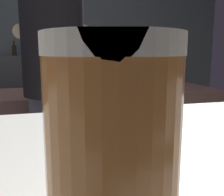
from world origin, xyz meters
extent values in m
cube|color=#474E51|center=(0.00, 2.20, 1.35)|extent=(5.20, 0.10, 2.70)
cube|color=#4D3531|center=(0.35, 0.58, 0.44)|extent=(2.10, 0.60, 0.89)
cube|color=#373A3C|center=(-0.04, 1.92, 0.57)|extent=(0.90, 0.36, 1.14)
cube|color=#2A2735|center=(0.09, 0.13, 0.47)|extent=(0.28, 0.20, 0.94)
cylinder|color=black|center=(0.09, 0.13, 1.22)|extent=(0.34, 0.34, 0.55)
cone|color=black|center=(0.08, 0.03, 1.40)|extent=(0.18, 0.18, 0.41)
cylinder|color=#CAAE88|center=(-0.06, 0.31, 1.29)|extent=(0.12, 0.33, 0.08)
cylinder|color=#CAAE88|center=(0.28, 0.27, 1.29)|extent=(0.12, 0.33, 0.08)
cube|color=brown|center=(1.04, 0.69, 0.99)|extent=(0.10, 0.08, 0.20)
cylinder|color=black|center=(1.01, 0.69, 1.13)|extent=(0.02, 0.02, 0.08)
cylinder|color=black|center=(1.04, 0.69, 1.12)|extent=(0.02, 0.02, 0.06)
cylinder|color=black|center=(1.07, 0.69, 1.12)|extent=(0.02, 0.02, 0.07)
cylinder|color=silver|center=(0.00, 0.60, 0.91)|extent=(0.19, 0.19, 0.05)
cube|color=silver|center=(0.37, 0.53, 0.89)|extent=(0.24, 0.08, 0.01)
cylinder|color=#C37535|center=(0.06, -1.23, 1.11)|extent=(0.07, 0.07, 0.13)
cylinder|color=white|center=(0.06, -1.23, 1.19)|extent=(0.08, 0.08, 0.01)
cylinder|color=#4E8C3A|center=(0.34, 1.86, 1.21)|extent=(0.07, 0.07, 0.15)
cylinder|color=#4E8C3A|center=(0.34, 1.86, 1.31)|extent=(0.03, 0.03, 0.06)
cylinder|color=black|center=(0.34, 1.86, 1.35)|extent=(0.03, 0.03, 0.01)
cylinder|color=black|center=(-0.27, 1.96, 1.20)|extent=(0.05, 0.05, 0.12)
cylinder|color=black|center=(-0.27, 1.96, 1.28)|extent=(0.02, 0.02, 0.05)
cylinder|color=red|center=(-0.27, 1.96, 1.31)|extent=(0.03, 0.03, 0.01)
cylinder|color=#2F5397|center=(-0.17, 1.95, 1.20)|extent=(0.06, 0.06, 0.13)
cylinder|color=#2F5397|center=(-0.17, 1.95, 1.29)|extent=(0.03, 0.03, 0.05)
cylinder|color=silver|center=(-0.17, 1.95, 1.33)|extent=(0.03, 0.03, 0.01)
camera|label=1|loc=(0.02, -1.36, 1.18)|focal=41.56mm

